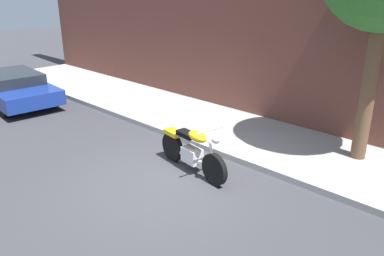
% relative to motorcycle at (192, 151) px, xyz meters
% --- Properties ---
extents(ground_plane, '(60.00, 60.00, 0.00)m').
position_rel_motorcycle_xyz_m(ground_plane, '(-0.03, -0.65, -0.48)').
color(ground_plane, '#38383D').
extents(sidewalk, '(24.15, 2.78, 0.14)m').
position_rel_motorcycle_xyz_m(sidewalk, '(-0.03, 2.37, -0.41)').
color(sidewalk, '#9A9A9A').
rests_on(sidewalk, ground).
extents(motorcycle, '(2.10, 0.74, 1.16)m').
position_rel_motorcycle_xyz_m(motorcycle, '(0.00, 0.00, 0.00)').
color(motorcycle, black).
rests_on(motorcycle, ground).
extents(parked_car_blue, '(4.24, 2.09, 1.03)m').
position_rel_motorcycle_xyz_m(parked_car_blue, '(-7.83, -0.46, 0.07)').
color(parked_car_blue, black).
rests_on(parked_car_blue, ground).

